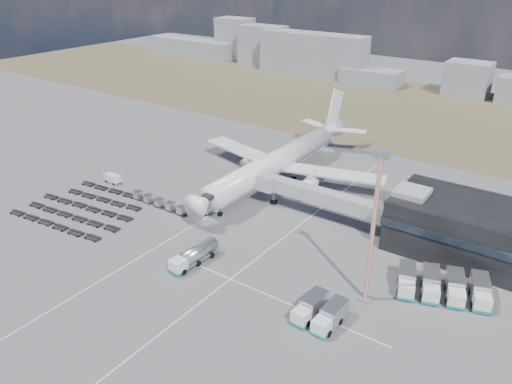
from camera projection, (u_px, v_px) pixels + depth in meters
The scene contains 16 objects.
ground at pixel (192, 233), 100.31m from camera, with size 420.00×420.00×0.00m, color #565659.
grass_strip at pixel (395, 109), 181.55m from camera, with size 420.00×90.00×0.01m, color brown.
lane_markings at pixel (240, 241), 97.43m from camera, with size 47.12×110.00×0.01m.
terminal at pixel (475, 230), 90.86m from camera, with size 30.40×16.40×11.00m.
jet_bridge at pixel (312, 194), 104.95m from camera, with size 30.30×3.80×7.05m.
airliner at pixel (280, 160), 121.96m from camera, with size 51.59×64.53×17.62m.
skyline at pixel (424, 69), 209.05m from camera, with size 314.60×24.97×23.46m.
fuel_tanker at pixel (194, 256), 89.73m from camera, with size 3.37×10.40×3.31m.
pushback_tug at pixel (203, 210), 107.97m from camera, with size 3.47×1.95×1.54m, color white.
utility_van at pixel (113, 179), 122.22m from camera, with size 4.11×1.86×2.21m, color white.
catering_truck at pixel (305, 190), 115.44m from camera, with size 3.82×6.88×2.99m.
service_trucks_near at pixel (320, 312), 75.60m from camera, with size 6.47×7.63×2.96m.
service_trucks_far at pixel (443, 286), 81.50m from camera, with size 15.92×11.98×3.14m.
uld_row at pixel (159, 202), 110.51m from camera, with size 16.12×1.76×1.77m.
baggage_dollies at pixel (85, 207), 109.73m from camera, with size 27.53×22.84×0.79m.
floodlight_mast at pixel (373, 230), 75.53m from camera, with size 2.44×1.98×25.67m.
Camera 1 is at (60.75, -63.76, 50.41)m, focal length 35.00 mm.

